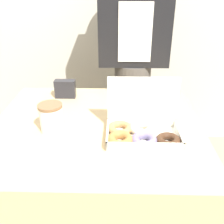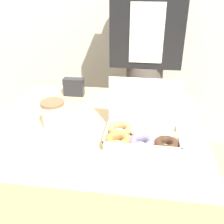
% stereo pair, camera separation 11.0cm
% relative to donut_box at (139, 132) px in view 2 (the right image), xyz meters
% --- Properties ---
extents(table, '(0.97, 0.87, 0.71)m').
position_rel_donut_box_xyz_m(table, '(-0.19, 0.11, -0.39)').
color(table, tan).
rests_on(table, ground_plane).
extents(donut_box, '(0.34, 0.24, 0.24)m').
position_rel_donut_box_xyz_m(donut_box, '(0.00, 0.00, 0.00)').
color(donut_box, white).
rests_on(donut_box, table).
extents(coffee_cup, '(0.11, 0.11, 0.13)m').
position_rel_donut_box_xyz_m(coffee_cup, '(-0.38, 0.05, 0.03)').
color(coffee_cup, white).
rests_on(coffee_cup, table).
extents(napkin_holder, '(0.11, 0.05, 0.10)m').
position_rel_donut_box_xyz_m(napkin_holder, '(-0.39, 0.41, 0.02)').
color(napkin_holder, '#232328').
rests_on(napkin_holder, table).
extents(person_customer, '(0.44, 0.24, 1.59)m').
position_rel_donut_box_xyz_m(person_customer, '(0.00, 0.73, 0.11)').
color(person_customer, '#4C4742').
rests_on(person_customer, ground_plane).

